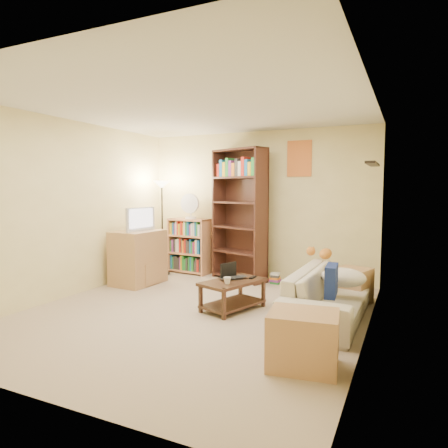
# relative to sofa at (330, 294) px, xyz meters

# --- Properties ---
(room) EXTENTS (4.50, 4.54, 2.52)m
(room) POSITION_rel_sofa_xyz_m (-1.55, -0.54, 1.34)
(room) COLOR tan
(room) RESTS_ON ground
(sofa) EXTENTS (1.98, 0.84, 0.57)m
(sofa) POSITION_rel_sofa_xyz_m (0.00, 0.00, 0.00)
(sofa) COLOR beige
(sofa) RESTS_ON ground
(navy_pillow) EXTENTS (0.14, 0.38, 0.34)m
(navy_pillow) POSITION_rel_sofa_xyz_m (0.09, -0.42, 0.26)
(navy_pillow) COLOR navy
(navy_pillow) RESTS_ON sofa
(cream_blanket) EXTENTS (0.52, 0.37, 0.22)m
(cream_blanket) POSITION_rel_sofa_xyz_m (0.14, 0.04, 0.20)
(cream_blanket) COLOR beige
(cream_blanket) RESTS_ON sofa
(tabby_cat) EXTENTS (0.45, 0.17, 0.15)m
(tabby_cat) POSITION_rel_sofa_xyz_m (-0.24, 0.75, 0.36)
(tabby_cat) COLOR orange
(tabby_cat) RESTS_ON sofa
(coffee_table) EXTENTS (0.72, 0.95, 0.38)m
(coffee_table) POSITION_rel_sofa_xyz_m (-1.17, -0.20, -0.05)
(coffee_table) COLOR #422519
(coffee_table) RESTS_ON ground
(laptop) EXTENTS (0.59, 0.59, 0.03)m
(laptop) POSITION_rel_sofa_xyz_m (-1.15, -0.17, 0.11)
(laptop) COLOR black
(laptop) RESTS_ON coffee_table
(laptop_screen) EXTENTS (0.10, 0.27, 0.19)m
(laptop_screen) POSITION_rel_sofa_xyz_m (-1.27, -0.13, 0.20)
(laptop_screen) COLOR white
(laptop_screen) RESTS_ON laptop
(mug) EXTENTS (0.11, 0.11, 0.09)m
(mug) POSITION_rel_sofa_xyz_m (-1.15, -0.41, 0.13)
(mug) COLOR white
(mug) RESTS_ON coffee_table
(tv_remote) EXTENTS (0.05, 0.15, 0.02)m
(tv_remote) POSITION_rel_sofa_xyz_m (-0.99, 0.03, 0.10)
(tv_remote) COLOR black
(tv_remote) RESTS_ON coffee_table
(tv_stand) EXTENTS (0.63, 0.84, 0.86)m
(tv_stand) POSITION_rel_sofa_xyz_m (-3.11, 0.43, 0.15)
(tv_stand) COLOR tan
(tv_stand) RESTS_ON ground
(television) EXTENTS (0.66, 0.18, 0.38)m
(television) POSITION_rel_sofa_xyz_m (-3.11, 0.43, 0.76)
(television) COLOR black
(television) RESTS_ON tv_stand
(tall_bookshelf) EXTENTS (1.04, 0.65, 2.19)m
(tall_bookshelf) POSITION_rel_sofa_xyz_m (-1.75, 1.38, 0.87)
(tall_bookshelf) COLOR #422319
(tall_bookshelf) RESTS_ON ground
(short_bookshelf) EXTENTS (0.80, 0.38, 0.99)m
(short_bookshelf) POSITION_rel_sofa_xyz_m (-2.79, 1.50, 0.21)
(short_bookshelf) COLOR tan
(short_bookshelf) RESTS_ON ground
(desk_fan) EXTENTS (0.35, 0.20, 0.46)m
(desk_fan) POSITION_rel_sofa_xyz_m (-2.74, 1.46, 0.94)
(desk_fan) COLOR white
(desk_fan) RESTS_ON short_bookshelf
(floor_lamp) EXTENTS (0.28, 0.28, 1.67)m
(floor_lamp) POSITION_rel_sofa_xyz_m (-3.16, 1.20, 1.05)
(floor_lamp) COLOR black
(floor_lamp) RESTS_ON ground
(side_table) EXTENTS (0.52, 0.52, 0.47)m
(side_table) POSITION_rel_sofa_xyz_m (0.17, 0.73, -0.05)
(side_table) COLOR #B07A56
(side_table) RESTS_ON ground
(end_cabinet) EXTENTS (0.64, 0.55, 0.48)m
(end_cabinet) POSITION_rel_sofa_xyz_m (0.04, -1.46, -0.04)
(end_cabinet) COLOR tan
(end_cabinet) RESTS_ON ground
(book_stacks) EXTENTS (0.42, 0.23, 0.18)m
(book_stacks) POSITION_rel_sofa_xyz_m (-1.22, 1.40, -0.20)
(book_stacks) COLOR red
(book_stacks) RESTS_ON ground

